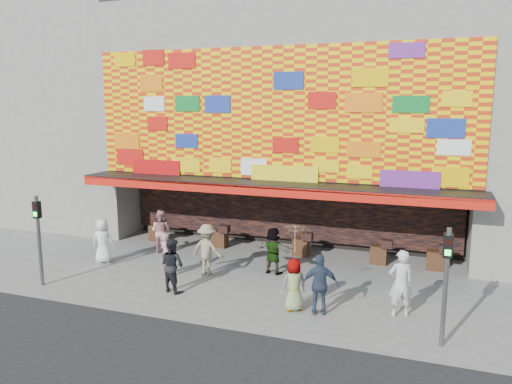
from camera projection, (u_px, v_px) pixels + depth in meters
ground at (233, 293)px, 15.81m from camera, size 90.00×90.00×0.00m
shop_building at (301, 119)px, 22.47m from camera, size 15.20×9.40×10.00m
neighbor_left at (64, 102)px, 26.53m from camera, size 11.00×8.00×12.00m
signal_left at (38, 230)px, 16.17m from camera, size 0.22×0.20×3.00m
signal_right at (446, 274)px, 12.02m from camera, size 0.22×0.20×3.00m
ped_a at (103, 241)px, 18.70m from camera, size 0.94×0.75×1.68m
ped_b at (166, 254)px, 17.24m from camera, size 0.67×0.57×1.55m
ped_c at (172, 265)px, 15.81m from camera, size 0.99×0.87×1.73m
ped_d at (207, 249)px, 17.39m from camera, size 1.20×0.74×1.80m
ped_e at (320, 285)px, 14.05m from camera, size 1.12×0.72×1.76m
ped_f at (273, 251)px, 17.50m from camera, size 1.60×0.74×1.66m
ped_g at (294, 285)px, 14.35m from camera, size 0.90×0.84×1.55m
ped_h at (401, 283)px, 13.95m from camera, size 0.82×0.69×1.92m
ped_i at (161, 231)px, 20.03m from camera, size 0.86×0.67×1.74m
parasol at (295, 240)px, 14.11m from camera, size 1.01×1.02×1.79m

